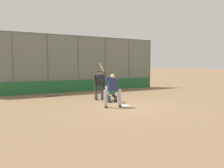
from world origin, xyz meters
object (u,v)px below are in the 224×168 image
object	(u,v)px
catcher_behind_plate	(111,91)
baseball_loose	(83,99)
fielding_glove_on_dirt	(102,92)
batter_at_plate	(112,89)
umpire_home	(99,84)
spare_bat_near_backstop	(51,96)

from	to	relation	value
catcher_behind_plate	baseball_loose	size ratio (longest dim) A/B	15.45
fielding_glove_on_dirt	baseball_loose	world-z (taller)	fielding_glove_on_dirt
batter_at_plate	fielding_glove_on_dirt	world-z (taller)	batter_at_plate
umpire_home	spare_bat_near_backstop	size ratio (longest dim) A/B	2.00
batter_at_plate	baseball_loose	xyz separation A→B (m)	(0.42, -2.90, -0.85)
umpire_home	spare_bat_near_backstop	bearing A→B (deg)	-47.02
spare_bat_near_backstop	umpire_home	bearing A→B (deg)	133.28
umpire_home	baseball_loose	size ratio (longest dim) A/B	23.25
batter_at_plate	baseball_loose	bearing A→B (deg)	-72.19
catcher_behind_plate	baseball_loose	xyz separation A→B (m)	(1.10, -1.54, -0.56)
spare_bat_near_backstop	baseball_loose	distance (m)	2.61
baseball_loose	batter_at_plate	bearing A→B (deg)	98.28
batter_at_plate	catcher_behind_plate	world-z (taller)	batter_at_plate
spare_bat_near_backstop	baseball_loose	bearing A→B (deg)	126.34
batter_at_plate	spare_bat_near_backstop	xyz separation A→B (m)	(1.83, -5.10, -0.86)
umpire_home	spare_bat_near_backstop	world-z (taller)	umpire_home
spare_bat_near_backstop	baseball_loose	world-z (taller)	baseball_loose
catcher_behind_plate	baseball_loose	world-z (taller)	catcher_behind_plate
umpire_home	catcher_behind_plate	bearing A→B (deg)	107.76
baseball_loose	spare_bat_near_backstop	bearing A→B (deg)	-57.45
spare_bat_near_backstop	catcher_behind_plate	bearing A→B (deg)	127.58
catcher_behind_plate	fielding_glove_on_dirt	xyz separation A→B (m)	(-1.28, -3.77, -0.53)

